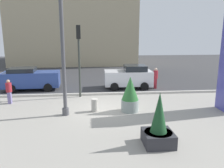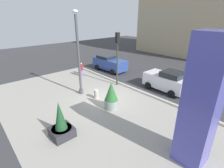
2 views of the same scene
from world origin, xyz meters
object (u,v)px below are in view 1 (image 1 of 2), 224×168
(potted_plant_curbside, at_px, (159,126))
(pedestrian_crossing, at_px, (156,77))
(concrete_bollard, at_px, (95,105))
(car_intersection, at_px, (129,77))
(traffic_light_far_side, at_px, (79,50))
(pedestrian_on_sidewalk, at_px, (9,91))
(potted_plant_mid_plaza, at_px, (130,95))
(car_far_lane, at_px, (31,78))
(lamp_post, at_px, (63,55))

(potted_plant_curbside, height_order, pedestrian_crossing, potted_plant_curbside)
(concrete_bollard, height_order, car_intersection, car_intersection)
(concrete_bollard, bearing_deg, traffic_light_far_side, 106.36)
(car_intersection, xyz_separation_m, pedestrian_on_sidewalk, (-8.23, -3.61, -0.07))
(traffic_light_far_side, bearing_deg, potted_plant_mid_plaza, -48.93)
(car_far_lane, xyz_separation_m, car_intersection, (7.82, -0.09, 0.02))
(potted_plant_mid_plaza, height_order, car_far_lane, potted_plant_mid_plaza)
(potted_plant_curbside, xyz_separation_m, car_far_lane, (-7.35, 9.92, 0.12))
(traffic_light_far_side, relative_size, car_intersection, 1.27)
(potted_plant_mid_plaza, bearing_deg, lamp_post, -175.73)
(traffic_light_far_side, relative_size, pedestrian_crossing, 2.92)
(car_far_lane, relative_size, pedestrian_crossing, 2.62)
(pedestrian_on_sidewalk, bearing_deg, pedestrian_crossing, 17.25)
(lamp_post, distance_m, concrete_bollard, 3.31)
(potted_plant_mid_plaza, bearing_deg, car_far_lane, 139.67)
(traffic_light_far_side, bearing_deg, concrete_bollard, -73.64)
(concrete_bollard, distance_m, traffic_light_far_side, 4.44)
(potted_plant_curbside, distance_m, potted_plant_mid_plaza, 4.08)
(pedestrian_crossing, bearing_deg, potted_plant_curbside, -105.30)
(car_intersection, bearing_deg, lamp_post, -126.56)
(potted_plant_curbside, bearing_deg, car_far_lane, 126.54)
(potted_plant_curbside, height_order, pedestrian_on_sidewalk, potted_plant_curbside)
(pedestrian_on_sidewalk, bearing_deg, car_far_lane, 83.64)
(lamp_post, xyz_separation_m, pedestrian_on_sidewalk, (-3.74, 2.45, -2.40))
(pedestrian_on_sidewalk, height_order, pedestrian_crossing, pedestrian_crossing)
(potted_plant_mid_plaza, height_order, concrete_bollard, potted_plant_mid_plaza)
(car_far_lane, height_order, car_intersection, car_intersection)
(lamp_post, distance_m, car_far_lane, 7.37)
(potted_plant_curbside, distance_m, traffic_light_far_side, 8.54)
(lamp_post, relative_size, traffic_light_far_side, 1.36)
(lamp_post, height_order, car_far_lane, lamp_post)
(potted_plant_mid_plaza, height_order, car_intersection, potted_plant_mid_plaza)
(lamp_post, bearing_deg, car_far_lane, 118.50)
(lamp_post, height_order, potted_plant_mid_plaza, lamp_post)
(concrete_bollard, bearing_deg, potted_plant_mid_plaza, -4.55)
(potted_plant_curbside, distance_m, concrete_bollard, 4.88)
(pedestrian_crossing, bearing_deg, lamp_post, -139.40)
(potted_plant_curbside, relative_size, car_intersection, 0.56)
(potted_plant_curbside, xyz_separation_m, concrete_bollard, (-2.44, 4.21, -0.42))
(traffic_light_far_side, distance_m, car_far_lane, 5.25)
(car_intersection, bearing_deg, concrete_bollard, -117.34)
(concrete_bollard, relative_size, car_intersection, 0.19)
(traffic_light_far_side, bearing_deg, car_intersection, 31.88)
(car_far_lane, bearing_deg, potted_plant_curbside, -53.46)
(pedestrian_on_sidewalk, bearing_deg, potted_plant_curbside, -38.74)
(concrete_bollard, xyz_separation_m, car_far_lane, (-4.91, 5.71, 0.53))
(pedestrian_on_sidewalk, bearing_deg, traffic_light_far_side, 15.44)
(concrete_bollard, distance_m, car_far_lane, 7.55)
(traffic_light_far_side, bearing_deg, potted_plant_curbside, -65.51)
(potted_plant_curbside, xyz_separation_m, car_intersection, (0.47, 9.83, 0.14))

